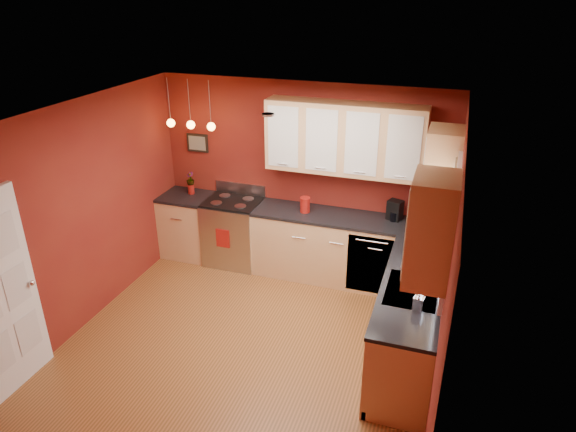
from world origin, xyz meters
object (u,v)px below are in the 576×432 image
(red_canister, at_px, (305,205))
(coffee_maker, at_px, (395,211))
(gas_range, at_px, (234,231))
(sink, at_px, (412,292))
(soap_pump, at_px, (419,301))

(red_canister, xyz_separation_m, coffee_maker, (1.16, 0.14, 0.01))
(gas_range, relative_size, sink, 1.59)
(sink, height_order, coffee_maker, sink)
(gas_range, bearing_deg, red_canister, -0.79)
(sink, relative_size, soap_pump, 3.32)
(gas_range, distance_m, sink, 3.05)
(coffee_maker, bearing_deg, gas_range, -156.94)
(soap_pump, bearing_deg, red_canister, 132.21)
(red_canister, relative_size, soap_pump, 0.98)
(soap_pump, bearing_deg, coffee_maker, 104.04)
(gas_range, xyz_separation_m, sink, (2.62, -1.50, 0.43))
(sink, xyz_separation_m, red_canister, (-1.56, 1.49, 0.13))
(red_canister, bearing_deg, sink, -43.59)
(sink, bearing_deg, soap_pump, -75.17)
(red_canister, distance_m, coffee_maker, 1.17)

